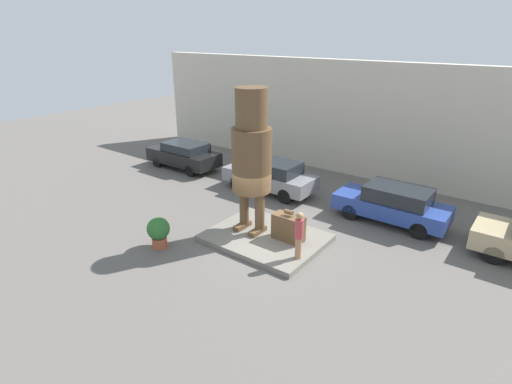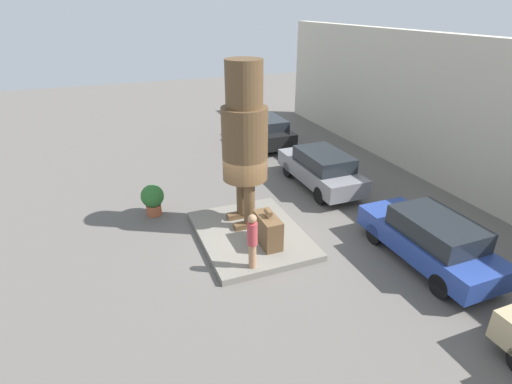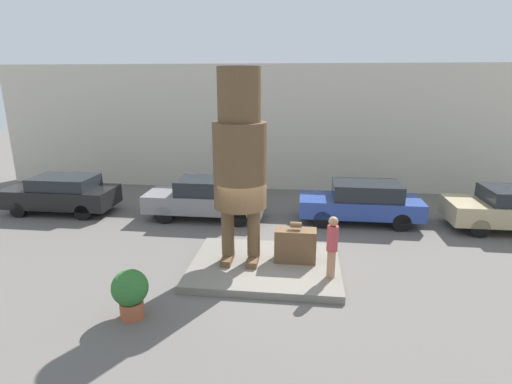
# 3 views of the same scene
# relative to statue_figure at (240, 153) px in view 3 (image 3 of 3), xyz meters

# --- Properties ---
(ground_plane) EXTENTS (60.00, 60.00, 0.00)m
(ground_plane) POSITION_rel_statue_figure_xyz_m (0.70, -0.08, -3.28)
(ground_plane) COLOR #605B56
(pedestal) EXTENTS (4.12, 3.22, 0.20)m
(pedestal) POSITION_rel_statue_figure_xyz_m (0.70, -0.08, -3.18)
(pedestal) COLOR slate
(pedestal) RESTS_ON ground_plane
(building_backdrop) EXTENTS (28.00, 0.60, 5.85)m
(building_backdrop) POSITION_rel_statue_figure_xyz_m (0.70, 8.80, -0.35)
(building_backdrop) COLOR beige
(building_backdrop) RESTS_ON ground_plane
(statue_figure) EXTENTS (1.42, 1.42, 5.26)m
(statue_figure) POSITION_rel_statue_figure_xyz_m (0.00, 0.00, 0.00)
(statue_figure) COLOR brown
(statue_figure) RESTS_ON pedestal
(giant_suitcase) EXTENTS (1.15, 0.53, 1.16)m
(giant_suitcase) POSITION_rel_statue_figure_xyz_m (1.52, 0.16, -2.60)
(giant_suitcase) COLOR brown
(giant_suitcase) RESTS_ON pedestal
(tourist) EXTENTS (0.28, 0.28, 1.66)m
(tourist) POSITION_rel_statue_figure_xyz_m (2.46, -0.71, -2.17)
(tourist) COLOR #A87A56
(tourist) RESTS_ON pedestal
(parked_car_black) EXTENTS (4.27, 1.77, 1.48)m
(parked_car_black) POSITION_rel_statue_figure_xyz_m (-7.83, 3.99, -2.49)
(parked_car_black) COLOR black
(parked_car_black) RESTS_ON ground_plane
(parked_car_grey) EXTENTS (4.49, 1.72, 1.56)m
(parked_car_grey) POSITION_rel_statue_figure_xyz_m (-1.94, 3.97, -2.45)
(parked_car_grey) COLOR gray
(parked_car_grey) RESTS_ON ground_plane
(parked_car_blue) EXTENTS (4.41, 1.72, 1.53)m
(parked_car_blue) POSITION_rel_statue_figure_xyz_m (3.85, 4.20, -2.47)
(parked_car_blue) COLOR #284293
(parked_car_blue) RESTS_ON ground_plane
(planter_pot) EXTENTS (0.81, 0.81, 1.14)m
(planter_pot) POSITION_rel_statue_figure_xyz_m (-2.04, -2.75, -2.64)
(planter_pot) COLOR #AD5638
(planter_pot) RESTS_ON ground_plane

